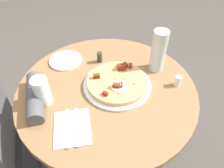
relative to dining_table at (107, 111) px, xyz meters
The scene contains 12 objects.
ground_plane 0.56m from the dining_table, ahead, with size 6.00×6.00×0.00m, color #4C4742.
dining_table is the anchor object (origin of this frame).
pizza_plate 0.19m from the dining_table, 94.35° to the right, with size 0.31×0.31×0.01m, color white.
breakfast_pizza 0.20m from the dining_table, 94.25° to the right, with size 0.28×0.28×0.05m.
bread_plate 0.35m from the dining_table, 30.48° to the left, with size 0.17×0.17×0.01m, color white.
napkin 0.31m from the dining_table, 131.74° to the left, with size 0.17×0.14×0.00m, color white.
fork 0.32m from the dining_table, 128.77° to the left, with size 0.18×0.01×0.01m, color silver.
knife 0.30m from the dining_table, 135.00° to the left, with size 0.18×0.01×0.01m, color silver.
water_glass 0.37m from the dining_table, 89.11° to the left, with size 0.07×0.07×0.13m, color silver.
water_bottle 0.40m from the dining_table, 77.76° to the right, with size 0.07×0.07×0.21m, color silver.
salt_shaker 0.38m from the dining_table, 103.96° to the right, with size 0.03×0.03×0.05m, color white.
pepper_shaker 0.28m from the dining_table, ahead, with size 0.03×0.03×0.06m, color #3F3833.
Camera 1 is at (-0.67, 0.18, 1.44)m, focal length 34.42 mm.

